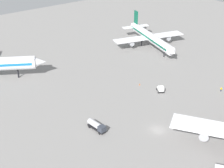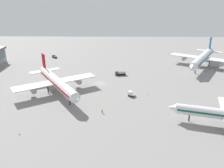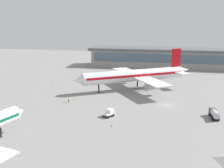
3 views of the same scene
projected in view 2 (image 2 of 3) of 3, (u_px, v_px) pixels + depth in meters
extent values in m
plane|color=gray|center=(101.00, 83.00, 131.44)|extent=(288.00, 288.00, 0.00)
cylinder|color=white|center=(57.00, 82.00, 116.72)|extent=(38.97, 27.55, 4.77)
cone|color=white|center=(77.00, 99.00, 98.43)|extent=(6.46, 6.39, 4.53)
cone|color=white|center=(43.00, 69.00, 134.75)|extent=(7.07, 6.44, 3.81)
cube|color=red|center=(57.00, 82.00, 116.59)|extent=(37.57, 26.69, 0.86)
cube|color=white|center=(56.00, 82.00, 118.61)|extent=(28.19, 38.33, 0.43)
cylinder|color=#A5A8AD|center=(77.00, 81.00, 124.89)|extent=(6.15, 5.26, 2.62)
cylinder|color=#A5A8AD|center=(32.00, 90.00, 113.53)|extent=(6.15, 5.26, 2.62)
cube|color=white|center=(45.00, 71.00, 131.99)|extent=(12.21, 15.93, 0.34)
cube|color=red|center=(44.00, 61.00, 129.92)|extent=(3.77, 2.69, 7.63)
cylinder|color=black|center=(70.00, 101.00, 106.17)|extent=(0.57, 0.57, 3.34)
cylinder|color=black|center=(63.00, 86.00, 122.81)|extent=(0.57, 0.57, 3.34)
cylinder|color=black|center=(48.00, 89.00, 119.05)|extent=(0.57, 0.57, 3.34)
cone|color=white|center=(172.00, 108.00, 93.38)|extent=(4.69, 4.83, 3.76)
cylinder|color=black|center=(189.00, 118.00, 92.82)|extent=(0.47, 0.47, 2.77)
cylinder|color=white|center=(202.00, 58.00, 157.67)|extent=(41.59, 27.91, 5.01)
cone|color=white|center=(192.00, 67.00, 138.49)|extent=(6.76, 6.67, 4.76)
cone|color=white|center=(210.00, 50.00, 176.57)|extent=(7.44, 6.68, 4.01)
cube|color=#1972B2|center=(202.00, 58.00, 157.53)|extent=(40.08, 27.05, 0.90)
cube|color=white|center=(203.00, 58.00, 159.65)|extent=(28.68, 40.82, 0.45)
cylinder|color=#A5A8AD|center=(222.00, 63.00, 154.25)|extent=(6.50, 5.43, 2.76)
cylinder|color=#A5A8AD|center=(185.00, 58.00, 166.31)|extent=(6.50, 5.43, 2.76)
cube|color=white|center=(209.00, 51.00, 173.68)|extent=(12.47, 16.93, 0.36)
cube|color=#1972B2|center=(210.00, 43.00, 171.51)|extent=(4.02, 2.73, 8.02)
cylinder|color=black|center=(195.00, 71.00, 146.61)|extent=(0.60, 0.60, 3.51)
cylinder|color=black|center=(209.00, 64.00, 160.09)|extent=(0.60, 0.60, 3.51)
cylinder|color=black|center=(197.00, 62.00, 164.08)|extent=(0.60, 0.60, 3.51)
cube|color=black|center=(55.00, 57.00, 181.34)|extent=(4.48, 4.42, 0.30)
cube|color=#333842|center=(54.00, 56.00, 181.95)|extent=(2.61, 2.62, 1.20)
cube|color=#3F596B|center=(53.00, 55.00, 182.42)|extent=(1.17, 1.20, 0.67)
cube|color=#333842|center=(55.00, 57.00, 180.56)|extent=(3.19, 3.17, 0.60)
cylinder|color=black|center=(52.00, 57.00, 181.84)|extent=(0.78, 0.77, 0.80)
cylinder|color=black|center=(55.00, 57.00, 183.05)|extent=(0.78, 0.77, 0.80)
cylinder|color=black|center=(55.00, 58.00, 179.74)|extent=(0.78, 0.77, 0.80)
cylinder|color=black|center=(57.00, 57.00, 180.94)|extent=(0.78, 0.77, 0.80)
cube|color=black|center=(132.00, 95.00, 115.11)|extent=(3.26, 3.72, 0.30)
cube|color=white|center=(130.00, 93.00, 115.11)|extent=(2.55, 2.51, 1.60)
cube|color=#3F596B|center=(129.00, 92.00, 115.39)|extent=(1.42, 0.88, 0.90)
cube|color=white|center=(133.00, 95.00, 114.53)|extent=(2.35, 2.17, 0.50)
cylinder|color=black|center=(129.00, 96.00, 114.95)|extent=(0.66, 0.84, 0.80)
cylinder|color=black|center=(130.00, 94.00, 116.47)|extent=(0.66, 0.84, 0.80)
cylinder|color=black|center=(133.00, 97.00, 113.86)|extent=(0.66, 0.84, 0.80)
cylinder|color=black|center=(134.00, 95.00, 115.37)|extent=(0.66, 0.84, 0.80)
cube|color=black|center=(120.00, 74.00, 143.98)|extent=(2.55, 6.47, 0.30)
cube|color=#333842|center=(117.00, 73.00, 143.45)|extent=(2.08, 1.99, 1.60)
cube|color=#3F596B|center=(115.00, 72.00, 143.27)|extent=(1.60, 0.25, 0.90)
cylinder|color=#B7B7BC|center=(122.00, 73.00, 143.68)|extent=(2.26, 4.66, 1.80)
cylinder|color=black|center=(117.00, 75.00, 142.97)|extent=(0.38, 0.83, 0.80)
cylinder|color=black|center=(117.00, 74.00, 144.74)|extent=(0.38, 0.83, 0.80)
cylinder|color=black|center=(124.00, 75.00, 143.33)|extent=(0.38, 0.83, 0.80)
cylinder|color=black|center=(124.00, 74.00, 145.10)|extent=(0.38, 0.83, 0.80)
cylinder|color=#1E2338|center=(102.00, 112.00, 99.59)|extent=(0.42, 0.42, 0.85)
cylinder|color=yellow|center=(102.00, 110.00, 99.33)|extent=(0.50, 0.50, 0.60)
sphere|color=tan|center=(102.00, 109.00, 99.18)|extent=(0.22, 0.22, 0.22)
cylinder|color=yellow|center=(102.00, 110.00, 99.24)|extent=(0.10, 0.10, 0.54)
cylinder|color=yellow|center=(103.00, 110.00, 99.42)|extent=(0.10, 0.10, 0.54)
cone|color=#EA590C|center=(19.00, 134.00, 84.23)|extent=(0.44, 0.44, 0.60)
cone|color=#EA590C|center=(147.00, 94.00, 117.45)|extent=(0.44, 0.44, 0.60)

